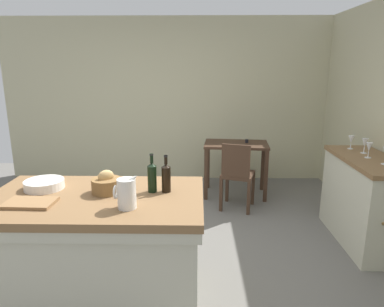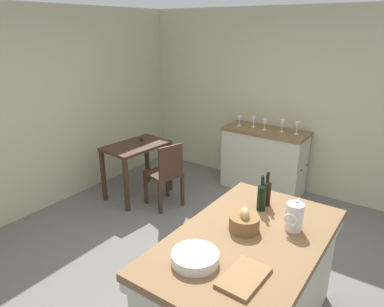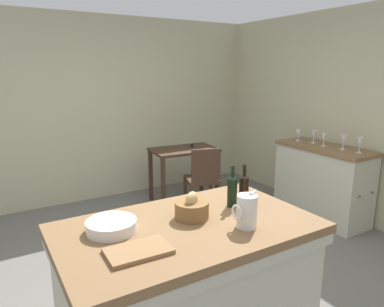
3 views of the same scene
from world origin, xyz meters
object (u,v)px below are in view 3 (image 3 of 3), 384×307
at_px(writing_desk, 184,158).
at_px(wine_bottle_amber, 232,190).
at_px(wash_bowl, 111,226).
at_px(island_table, 188,281).
at_px(wine_glass_far_left, 360,142).
at_px(side_cabinet, 322,182).
at_px(wine_glass_far_right, 298,133).
at_px(wine_glass_right, 314,135).
at_px(pitcher, 246,211).
at_px(wine_bottle_dark, 244,188).
at_px(cutting_board, 138,251).
at_px(wooden_chair, 203,178).
at_px(wine_glass_left, 344,140).
at_px(bread_basket, 192,209).
at_px(wine_glass_middle, 324,137).

distance_m(writing_desk, wine_bottle_amber, 2.49).
bearing_deg(wash_bowl, island_table, -18.88).
distance_m(writing_desk, wine_glass_far_left, 2.25).
height_order(side_cabinet, wine_glass_far_right, wine_glass_far_right).
bearing_deg(writing_desk, wine_glass_far_left, -55.32).
relative_size(wine_bottle_amber, wine_glass_right, 1.91).
height_order(pitcher, wine_glass_right, pitcher).
bearing_deg(wine_glass_right, wine_bottle_dark, -151.68).
bearing_deg(wine_glass_far_left, pitcher, -161.07).
bearing_deg(cutting_board, wooden_chair, 49.53).
bearing_deg(wine_glass_left, wine_glass_far_left, -86.68).
relative_size(wine_bottle_dark, wine_glass_far_right, 1.95).
bearing_deg(writing_desk, wine_bottle_amber, -111.57).
xyz_separation_m(writing_desk, bread_basket, (-1.26, -2.31, 0.31)).
bearing_deg(wooden_chair, wine_bottle_dark, -113.63).
height_order(wooden_chair, bread_basket, bread_basket).
height_order(wooden_chair, cutting_board, cutting_board).
relative_size(wine_bottle_amber, wine_glass_far_left, 1.76).
height_order(wine_bottle_dark, wine_bottle_amber, wine_bottle_amber).
xyz_separation_m(wooden_chair, wine_bottle_dark, (-0.76, -1.73, 0.51)).
relative_size(wine_glass_left, wine_glass_middle, 1.07).
distance_m(side_cabinet, wine_bottle_amber, 2.37).
bearing_deg(wooden_chair, wine_glass_far_left, -44.26).
distance_m(side_cabinet, wine_glass_far_left, 0.73).
relative_size(bread_basket, cutting_board, 0.66).
bearing_deg(side_cabinet, wooden_chair, 146.36).
bearing_deg(writing_desk, pitcher, -111.76).
distance_m(pitcher, wine_bottle_amber, 0.35).
relative_size(wooden_chair, cutting_board, 2.61).
relative_size(side_cabinet, wine_glass_far_left, 6.91).
distance_m(pitcher, wine_glass_left, 2.50).
relative_size(writing_desk, wine_glass_left, 5.52).
xyz_separation_m(side_cabinet, wine_bottle_dark, (-2.02, -0.89, 0.54)).
xyz_separation_m(wash_bowl, wine_glass_far_left, (3.05, 0.41, 0.13)).
bearing_deg(pitcher, wooden_chair, 63.96).
distance_m(wine_glass_far_left, wine_glass_middle, 0.45).
distance_m(bread_basket, wine_glass_middle, 2.64).
xyz_separation_m(cutting_board, wine_glass_far_right, (2.94, 1.59, 0.14)).
bearing_deg(wine_glass_left, side_cabinet, 97.17).
bearing_deg(side_cabinet, writing_desk, 131.20).
xyz_separation_m(bread_basket, wine_glass_middle, (2.47, 0.94, 0.09)).
height_order(island_table, wine_bottle_amber, wine_bottle_amber).
height_order(island_table, wine_bottle_dark, wine_bottle_dark).
bearing_deg(wine_glass_left, wine_bottle_amber, -162.80).
relative_size(wash_bowl, wine_glass_right, 1.91).
bearing_deg(bread_basket, wine_glass_left, 15.43).
xyz_separation_m(wine_bottle_dark, wine_glass_right, (2.04, 1.10, 0.04)).
xyz_separation_m(wooden_chair, cutting_board, (-1.71, -2.01, 0.40)).
bearing_deg(wine_bottle_amber, wine_glass_right, 27.14).
relative_size(wine_glass_far_left, wine_glass_far_right, 1.16).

